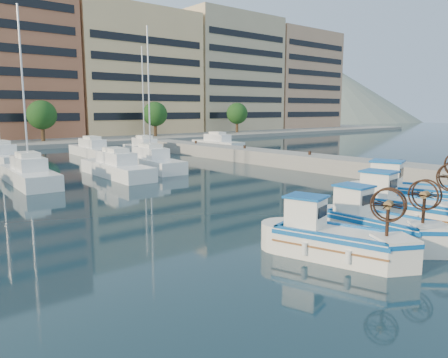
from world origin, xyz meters
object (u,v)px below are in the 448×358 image
fishing_boat_a (332,237)px  fishing_boat_d (409,193)px  fishing_boat_b (375,223)px  fishing_boat_c (401,206)px

fishing_boat_a → fishing_boat_d: size_ratio=0.85×
fishing_boat_a → fishing_boat_b: bearing=-14.5°
fishing_boat_b → fishing_boat_d: (6.19, 1.87, 0.12)m
fishing_boat_c → fishing_boat_a: bearing=178.9°
fishing_boat_d → fishing_boat_a: bearing=173.5°
fishing_boat_a → fishing_boat_d: bearing=-3.9°
fishing_boat_c → fishing_boat_d: 3.14m
fishing_boat_a → fishing_boat_b: size_ratio=1.01×
fishing_boat_d → fishing_boat_c: bearing=-177.3°
fishing_boat_b → fishing_boat_c: (3.27, 0.72, 0.07)m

